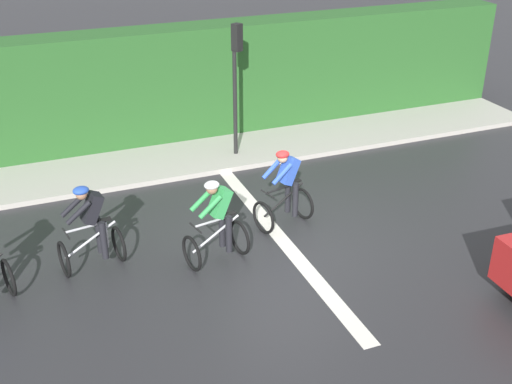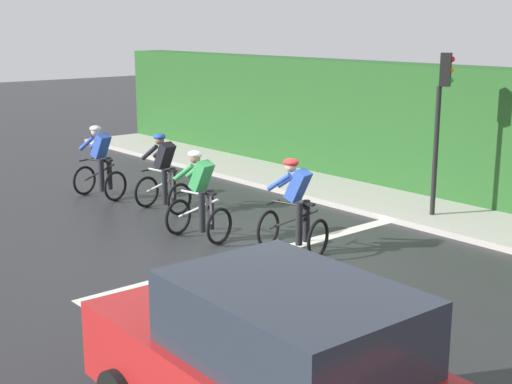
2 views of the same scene
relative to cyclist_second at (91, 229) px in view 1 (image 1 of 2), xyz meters
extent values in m
plane|color=#28282B|center=(-0.32, -3.69, -0.80)|extent=(80.00, 80.00, 0.00)
cube|color=#ADA89E|center=(4.35, -1.69, -0.74)|extent=(2.80, 22.12, 0.12)
cube|color=tan|center=(5.25, -1.69, -0.46)|extent=(0.44, 22.12, 0.68)
cube|color=#265623|center=(5.55, -1.69, 0.69)|extent=(1.10, 22.12, 2.98)
cube|color=silver|center=(-0.32, -3.56, -0.79)|extent=(7.00, 0.30, 0.01)
torus|color=black|center=(-0.32, 1.48, -0.46)|extent=(0.67, 0.23, 0.68)
torus|color=black|center=(-0.09, 0.54, -0.46)|extent=(0.68, 0.17, 0.68)
torus|color=black|center=(0.08, -0.46, -0.46)|extent=(0.68, 0.17, 0.68)
cylinder|color=silver|center=(-0.01, 0.04, -0.21)|extent=(0.21, 0.98, 0.51)
cylinder|color=silver|center=(0.04, -0.26, -0.18)|extent=(0.04, 0.04, 0.55)
cylinder|color=silver|center=(-0.01, 0.09, 0.07)|extent=(0.16, 0.71, 0.04)
cube|color=black|center=(0.04, -0.26, 0.11)|extent=(0.14, 0.23, 0.04)
cylinder|color=black|center=(-0.07, 0.44, 0.04)|extent=(0.42, 0.10, 0.03)
cube|color=black|center=(0.01, -0.06, 0.41)|extent=(0.36, 0.45, 0.57)
sphere|color=#9E7051|center=(-0.01, 0.09, 0.72)|extent=(0.20, 0.20, 0.20)
ellipsoid|color=#264CB2|center=(-0.01, 0.09, 0.79)|extent=(0.28, 0.32, 0.14)
cylinder|color=black|center=(-0.09, -0.18, -0.23)|extent=(0.12, 0.12, 0.74)
cylinder|color=black|center=(0.15, -0.14, -0.23)|extent=(0.12, 0.12, 0.74)
cylinder|color=black|center=(-0.19, 0.19, 0.47)|extent=(0.17, 0.49, 0.37)
cylinder|color=black|center=(0.12, 0.25, 0.47)|extent=(0.17, 0.49, 0.37)
torus|color=black|center=(-0.74, -1.62, -0.46)|extent=(0.68, 0.20, 0.68)
torus|color=black|center=(-0.53, -2.62, -0.46)|extent=(0.68, 0.20, 0.68)
cylinder|color=silver|center=(-0.64, -2.12, -0.21)|extent=(0.24, 0.98, 0.51)
cylinder|color=silver|center=(-0.57, -2.42, -0.18)|extent=(0.04, 0.04, 0.55)
cylinder|color=silver|center=(-0.65, -2.07, 0.07)|extent=(0.19, 0.71, 0.04)
cube|color=black|center=(-0.57, -2.42, 0.11)|extent=(0.14, 0.24, 0.04)
cylinder|color=black|center=(-0.72, -1.72, 0.04)|extent=(0.42, 0.12, 0.03)
cube|color=green|center=(-0.62, -2.22, 0.41)|extent=(0.38, 0.46, 0.57)
sphere|color=#9E7051|center=(-0.65, -2.07, 0.72)|extent=(0.20, 0.20, 0.20)
ellipsoid|color=silver|center=(-0.65, -2.07, 0.79)|extent=(0.29, 0.32, 0.14)
cylinder|color=black|center=(-0.71, -2.35, -0.23)|extent=(0.12, 0.12, 0.74)
cylinder|color=black|center=(-0.48, -2.30, -0.23)|extent=(0.12, 0.12, 0.74)
cylinder|color=green|center=(-0.83, -1.97, 0.47)|extent=(0.19, 0.49, 0.37)
cylinder|color=green|center=(-0.52, -1.91, 0.47)|extent=(0.19, 0.49, 0.37)
torus|color=black|center=(0.02, -3.33, -0.46)|extent=(0.67, 0.23, 0.68)
torus|color=black|center=(0.27, -4.31, -0.46)|extent=(0.67, 0.23, 0.68)
cylinder|color=black|center=(0.14, -3.82, -0.21)|extent=(0.29, 0.97, 0.51)
cylinder|color=black|center=(0.22, -4.12, -0.18)|extent=(0.04, 0.04, 0.55)
cylinder|color=black|center=(0.13, -3.77, 0.07)|extent=(0.22, 0.70, 0.04)
cube|color=black|center=(0.22, -4.12, 0.11)|extent=(0.15, 0.24, 0.04)
cylinder|color=black|center=(0.04, -3.43, 0.04)|extent=(0.41, 0.14, 0.03)
cube|color=#2D51B7|center=(0.17, -3.92, 0.41)|extent=(0.39, 0.47, 0.57)
sphere|color=tan|center=(0.13, -3.77, 0.72)|extent=(0.20, 0.20, 0.20)
ellipsoid|color=red|center=(0.13, -3.77, 0.79)|extent=(0.30, 0.33, 0.14)
cylinder|color=black|center=(0.08, -4.05, -0.23)|extent=(0.12, 0.12, 0.74)
cylinder|color=black|center=(0.31, -3.99, -0.23)|extent=(0.12, 0.12, 0.74)
cylinder|color=#2D51B7|center=(-0.06, -3.68, 0.47)|extent=(0.21, 0.48, 0.37)
cylinder|color=#2D51B7|center=(0.25, -3.60, 0.47)|extent=(0.21, 0.48, 0.37)
cube|color=#EAEACC|center=(-3.60, -6.16, 0.00)|extent=(0.28, 0.09, 0.16)
cylinder|color=black|center=(3.74, -4.11, 0.55)|extent=(0.10, 0.10, 2.70)
cube|color=black|center=(3.79, -4.20, 2.22)|extent=(0.27, 0.27, 0.64)
sphere|color=red|center=(3.84, -4.29, 2.42)|extent=(0.11, 0.11, 0.11)
sphere|color=orange|center=(3.84, -4.29, 2.22)|extent=(0.11, 0.11, 0.11)
sphere|color=green|center=(3.84, -4.29, 2.02)|extent=(0.11, 0.11, 0.11)
camera|label=1|loc=(-10.35, 0.96, 5.76)|focal=45.31mm
camera|label=2|loc=(-8.06, -12.52, 3.08)|focal=50.44mm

